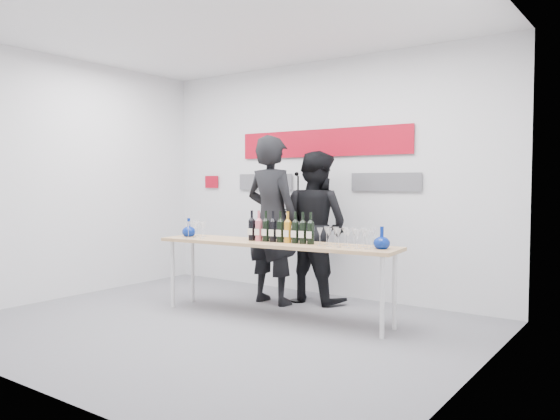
{
  "coord_description": "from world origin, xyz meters",
  "views": [
    {
      "loc": [
        3.66,
        -4.04,
        1.46
      ],
      "look_at": [
        0.25,
        0.72,
        1.15
      ],
      "focal_mm": 35.0,
      "sensor_mm": 36.0,
      "label": 1
    }
  ],
  "objects_px": {
    "mic_stand": "(298,262)",
    "presenter_right": "(315,227)",
    "presenter_left": "(272,220)",
    "tasting_table": "(275,248)"
  },
  "relations": [
    {
      "from": "mic_stand",
      "to": "presenter_left",
      "type": "bearing_deg",
      "value": -110.58
    },
    {
      "from": "tasting_table",
      "to": "presenter_right",
      "type": "height_order",
      "value": "presenter_right"
    },
    {
      "from": "presenter_left",
      "to": "mic_stand",
      "type": "distance_m",
      "value": 0.61
    },
    {
      "from": "presenter_left",
      "to": "mic_stand",
      "type": "xyz_separation_m",
      "value": [
        0.21,
        0.24,
        -0.52
      ]
    },
    {
      "from": "presenter_right",
      "to": "mic_stand",
      "type": "bearing_deg",
      "value": 55.55
    },
    {
      "from": "presenter_left",
      "to": "presenter_right",
      "type": "xyz_separation_m",
      "value": [
        0.36,
        0.4,
        -0.09
      ]
    },
    {
      "from": "tasting_table",
      "to": "presenter_right",
      "type": "bearing_deg",
      "value": 89.28
    },
    {
      "from": "presenter_right",
      "to": "mic_stand",
      "type": "xyz_separation_m",
      "value": [
        -0.15,
        -0.16,
        -0.43
      ]
    },
    {
      "from": "mic_stand",
      "to": "presenter_right",
      "type": "bearing_deg",
      "value": 69.36
    },
    {
      "from": "presenter_right",
      "to": "presenter_left",
      "type": "bearing_deg",
      "value": 55.58
    }
  ]
}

